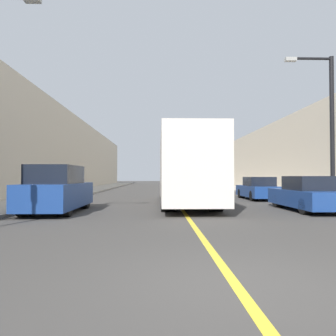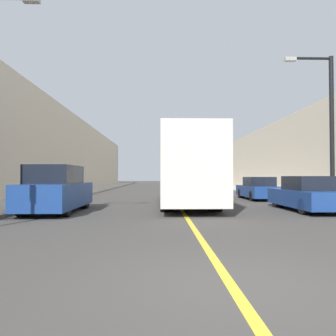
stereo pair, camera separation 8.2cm
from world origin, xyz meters
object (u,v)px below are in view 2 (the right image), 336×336
at_px(car_right_near, 307,195).
at_px(street_lamp_right, 328,120).
at_px(parked_suv_left, 57,191).
at_px(bus, 184,169).
at_px(car_right_mid, 258,189).

bearing_deg(car_right_near, street_lamp_right, 26.98).
distance_m(parked_suv_left, car_right_near, 10.55).
xyz_separation_m(parked_suv_left, street_lamp_right, (11.79, 0.94, 3.11)).
bearing_deg(bus, street_lamp_right, -23.68).
bearing_deg(car_right_mid, bus, -145.18).
distance_m(parked_suv_left, street_lamp_right, 12.23).
bearing_deg(street_lamp_right, bus, 156.32).
bearing_deg(car_right_mid, street_lamp_right, -78.19).
xyz_separation_m(bus, street_lamp_right, (6.26, -2.74, 2.11)).
height_order(bus, parked_suv_left, bus).
distance_m(car_right_mid, street_lamp_right, 7.15).
bearing_deg(car_right_mid, parked_suv_left, -145.78).
height_order(parked_suv_left, car_right_near, parked_suv_left).
bearing_deg(bus, car_right_mid, 34.82).
height_order(bus, car_right_near, bus).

